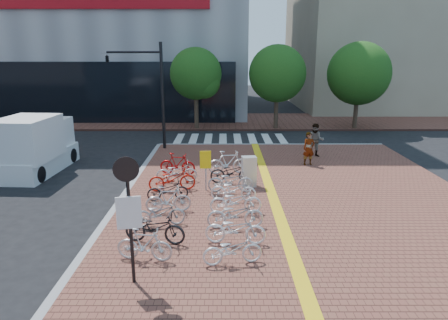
{
  "coord_description": "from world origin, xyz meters",
  "views": [
    {
      "loc": [
        0.03,
        -12.41,
        5.71
      ],
      "look_at": [
        0.06,
        3.89,
        1.3
      ],
      "focal_mm": 32.0,
      "sensor_mm": 36.0,
      "label": 1
    }
  ],
  "objects_px": {
    "bike_12": "(233,190)",
    "bike_13": "(231,181)",
    "utility_box": "(249,172)",
    "bike_7": "(177,164)",
    "bike_6": "(177,172)",
    "bike_9": "(235,229)",
    "bike_2": "(160,213)",
    "bike_4": "(168,190)",
    "bike_5": "(172,179)",
    "traffic_light_pole": "(137,76)",
    "bike_14": "(232,172)",
    "yellow_sign": "(206,163)",
    "bike_0": "(144,245)",
    "bike_1": "(155,227)",
    "pedestrian_a": "(309,149)",
    "bike_3": "(168,199)",
    "box_truck": "(36,146)",
    "bike_8": "(232,250)",
    "bike_15": "(228,163)",
    "pedestrian_b": "(316,140)",
    "bike_11": "(236,201)",
    "bike_10": "(235,214)",
    "notice_sign": "(129,206)"
  },
  "relations": [
    {
      "from": "bike_9",
      "to": "utility_box",
      "type": "bearing_deg",
      "value": -3.26
    },
    {
      "from": "bike_6",
      "to": "bike_11",
      "type": "relative_size",
      "value": 0.97
    },
    {
      "from": "bike_6",
      "to": "bike_14",
      "type": "bearing_deg",
      "value": -98.84
    },
    {
      "from": "bike_14",
      "to": "traffic_light_pole",
      "type": "distance_m",
      "value": 9.27
    },
    {
      "from": "bike_12",
      "to": "bike_15",
      "type": "bearing_deg",
      "value": 7.8
    },
    {
      "from": "bike_12",
      "to": "yellow_sign",
      "type": "xyz_separation_m",
      "value": [
        -1.11,
        1.19,
        0.71
      ]
    },
    {
      "from": "bike_2",
      "to": "notice_sign",
      "type": "distance_m",
      "value": 3.77
    },
    {
      "from": "bike_3",
      "to": "box_truck",
      "type": "relative_size",
      "value": 0.33
    },
    {
      "from": "bike_10",
      "to": "yellow_sign",
      "type": "xyz_separation_m",
      "value": [
        -1.11,
        3.65,
        0.69
      ]
    },
    {
      "from": "pedestrian_b",
      "to": "bike_6",
      "type": "bearing_deg",
      "value": -134.59
    },
    {
      "from": "bike_3",
      "to": "bike_7",
      "type": "distance_m",
      "value": 4.6
    },
    {
      "from": "bike_1",
      "to": "bike_2",
      "type": "bearing_deg",
      "value": 13.13
    },
    {
      "from": "yellow_sign",
      "to": "traffic_light_pole",
      "type": "xyz_separation_m",
      "value": [
        -4.22,
        7.64,
        3.06
      ]
    },
    {
      "from": "bike_7",
      "to": "bike_9",
      "type": "relative_size",
      "value": 0.94
    },
    {
      "from": "bike_8",
      "to": "pedestrian_a",
      "type": "bearing_deg",
      "value": -32.82
    },
    {
      "from": "bike_10",
      "to": "bike_7",
      "type": "bearing_deg",
      "value": 19.13
    },
    {
      "from": "pedestrian_b",
      "to": "box_truck",
      "type": "height_order",
      "value": "box_truck"
    },
    {
      "from": "bike_0",
      "to": "pedestrian_a",
      "type": "distance_m",
      "value": 11.68
    },
    {
      "from": "bike_15",
      "to": "bike_4",
      "type": "bearing_deg",
      "value": 137.73
    },
    {
      "from": "bike_2",
      "to": "bike_4",
      "type": "xyz_separation_m",
      "value": [
        -0.05,
        2.36,
        -0.02
      ]
    },
    {
      "from": "yellow_sign",
      "to": "bike_5",
      "type": "bearing_deg",
      "value": 179.22
    },
    {
      "from": "bike_6",
      "to": "utility_box",
      "type": "xyz_separation_m",
      "value": [
        3.14,
        -0.6,
        0.18
      ]
    },
    {
      "from": "bike_5",
      "to": "pedestrian_b",
      "type": "xyz_separation_m",
      "value": [
        7.18,
        5.63,
        0.4
      ]
    },
    {
      "from": "bike_5",
      "to": "bike_9",
      "type": "height_order",
      "value": "bike_5"
    },
    {
      "from": "bike_7",
      "to": "bike_11",
      "type": "distance_m",
      "value": 5.4
    },
    {
      "from": "bike_12",
      "to": "pedestrian_b",
      "type": "height_order",
      "value": "pedestrian_b"
    },
    {
      "from": "pedestrian_a",
      "to": "bike_4",
      "type": "bearing_deg",
      "value": -153.33
    },
    {
      "from": "bike_5",
      "to": "bike_13",
      "type": "relative_size",
      "value": 1.03
    },
    {
      "from": "bike_2",
      "to": "bike_3",
      "type": "distance_m",
      "value": 1.16
    },
    {
      "from": "bike_6",
      "to": "bike_9",
      "type": "distance_m",
      "value": 6.39
    },
    {
      "from": "bike_3",
      "to": "bike_8",
      "type": "bearing_deg",
      "value": -158.12
    },
    {
      "from": "traffic_light_pole",
      "to": "box_truck",
      "type": "xyz_separation_m",
      "value": [
        -4.19,
        -4.43,
        -3.06
      ]
    },
    {
      "from": "bike_12",
      "to": "bike_7",
      "type": "bearing_deg",
      "value": 41.39
    },
    {
      "from": "bike_15",
      "to": "traffic_light_pole",
      "type": "height_order",
      "value": "traffic_light_pole"
    },
    {
      "from": "bike_1",
      "to": "pedestrian_b",
      "type": "xyz_separation_m",
      "value": [
        7.11,
        10.34,
        0.42
      ]
    },
    {
      "from": "bike_12",
      "to": "bike_13",
      "type": "bearing_deg",
      "value": 10.41
    },
    {
      "from": "bike_0",
      "to": "bike_9",
      "type": "bearing_deg",
      "value": -59.83
    },
    {
      "from": "traffic_light_pole",
      "to": "bike_14",
      "type": "bearing_deg",
      "value": -51.18
    },
    {
      "from": "bike_2",
      "to": "bike_15",
      "type": "xyz_separation_m",
      "value": [
        2.33,
        5.79,
        0.12
      ]
    },
    {
      "from": "bike_13",
      "to": "utility_box",
      "type": "relative_size",
      "value": 1.43
    },
    {
      "from": "utility_box",
      "to": "bike_7",
      "type": "bearing_deg",
      "value": 152.06
    },
    {
      "from": "bike_2",
      "to": "bike_6",
      "type": "relative_size",
      "value": 0.94
    },
    {
      "from": "bike_9",
      "to": "box_truck",
      "type": "xyz_separation_m",
      "value": [
        -9.5,
        7.97,
        0.7
      ]
    },
    {
      "from": "pedestrian_a",
      "to": "box_truck",
      "type": "relative_size",
      "value": 0.34
    },
    {
      "from": "bike_1",
      "to": "bike_7",
      "type": "bearing_deg",
      "value": 11.66
    },
    {
      "from": "bike_0",
      "to": "bike_1",
      "type": "relative_size",
      "value": 0.84
    },
    {
      "from": "bike_2",
      "to": "bike_12",
      "type": "height_order",
      "value": "bike_12"
    },
    {
      "from": "bike_3",
      "to": "bike_1",
      "type": "bearing_deg",
      "value": 168.5
    },
    {
      "from": "bike_2",
      "to": "pedestrian_b",
      "type": "xyz_separation_m",
      "value": [
        7.16,
        9.12,
        0.47
      ]
    },
    {
      "from": "bike_11",
      "to": "pedestrian_b",
      "type": "height_order",
      "value": "pedestrian_b"
    }
  ]
}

